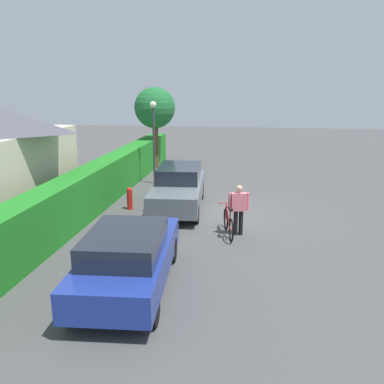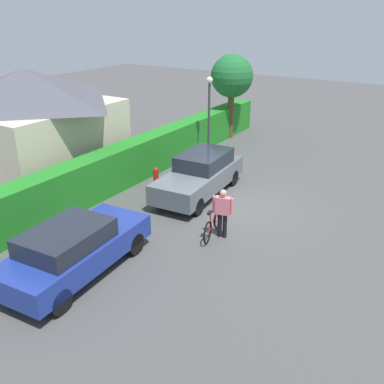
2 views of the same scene
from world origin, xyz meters
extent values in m
plane|color=#494949|center=(0.00, 0.00, 0.00)|extent=(60.00, 60.00, 0.00)
cube|color=#1F7B20|center=(0.00, 4.54, 0.78)|extent=(20.12, 0.90, 1.56)
cube|color=beige|center=(-1.01, 8.91, 1.41)|extent=(5.71, 5.90, 2.81)
pyramid|color=#4C4C56|center=(-1.01, 8.91, 3.49)|extent=(6.00, 6.19, 1.36)
cube|color=navy|center=(-5.71, 1.53, 0.62)|extent=(4.38, 2.03, 0.62)
cube|color=#1E232D|center=(-6.01, 1.51, 1.17)|extent=(2.28, 1.67, 0.48)
cylinder|color=black|center=(-4.32, 2.40, 0.31)|extent=(0.64, 0.22, 0.62)
cylinder|color=black|center=(-4.21, 0.87, 0.31)|extent=(0.64, 0.22, 0.62)
cylinder|color=black|center=(-7.22, 2.19, 0.31)|extent=(0.64, 0.22, 0.62)
cylinder|color=black|center=(-7.11, 0.66, 0.31)|extent=(0.64, 0.22, 0.62)
cube|color=slate|center=(0.26, 1.53, 0.64)|extent=(4.50, 1.97, 0.68)
cube|color=#1E232D|center=(0.69, 1.56, 1.25)|extent=(2.28, 1.61, 0.53)
cylinder|color=black|center=(1.70, 2.37, 0.30)|extent=(0.61, 0.22, 0.60)
cylinder|color=black|center=(1.80, 0.90, 0.30)|extent=(0.61, 0.22, 0.60)
cylinder|color=black|center=(-1.28, 2.16, 0.30)|extent=(0.61, 0.22, 0.60)
cylinder|color=black|center=(-1.18, 0.69, 0.30)|extent=(0.61, 0.22, 0.60)
torus|color=black|center=(-1.62, -0.32, 0.34)|extent=(0.67, 0.19, 0.68)
torus|color=black|center=(-2.62, -0.54, 0.34)|extent=(0.67, 0.19, 0.68)
cylinder|color=#B21E1E|center=(-1.93, -0.38, 0.57)|extent=(0.65, 0.18, 0.53)
cylinder|color=#B21E1E|center=(-2.34, -0.47, 0.60)|extent=(0.24, 0.09, 0.56)
cylinder|color=#B21E1E|center=(-2.06, -0.41, 0.82)|extent=(0.79, 0.21, 0.11)
cylinder|color=#B21E1E|center=(-2.43, -0.49, 0.33)|extent=(0.39, 0.12, 0.05)
cylinder|color=#B21E1E|center=(-1.62, -0.32, 0.58)|extent=(0.04, 0.04, 0.48)
cube|color=black|center=(-2.44, -0.50, 0.90)|extent=(0.24, 0.14, 0.06)
cylinder|color=#B21E1E|center=(-1.62, -0.32, 0.85)|extent=(0.13, 0.49, 0.03)
cylinder|color=black|center=(-2.07, -0.64, 0.38)|extent=(0.13, 0.13, 0.76)
cylinder|color=black|center=(-2.04, -0.79, 0.38)|extent=(0.13, 0.13, 0.76)
cube|color=#E5727F|center=(-2.05, -0.71, 1.03)|extent=(0.29, 0.48, 0.54)
sphere|color=tan|center=(-2.05, -0.71, 1.43)|extent=(0.21, 0.21, 0.21)
cylinder|color=#E5727F|center=(-2.11, -0.45, 1.04)|extent=(0.09, 0.09, 0.51)
cylinder|color=#E5727F|center=(-2.00, -0.98, 1.04)|extent=(0.09, 0.09, 0.51)
cylinder|color=#38383D|center=(4.03, 3.31, 1.70)|extent=(0.10, 0.10, 3.40)
sphere|color=#F2EDCC|center=(4.03, 3.31, 3.52)|extent=(0.28, 0.28, 0.28)
cylinder|color=brown|center=(7.69, 4.13, 1.27)|extent=(0.31, 0.31, 2.54)
sphere|color=#1F6831|center=(7.69, 4.13, 3.18)|extent=(2.14, 2.14, 2.14)
cylinder|color=red|center=(-0.01, 3.26, 0.35)|extent=(0.20, 0.20, 0.70)
sphere|color=red|center=(-0.01, 3.26, 0.72)|extent=(0.18, 0.18, 0.18)
camera|label=1|loc=(-13.79, -1.09, 4.39)|focal=38.56mm
camera|label=2|loc=(-12.19, -6.05, 6.35)|focal=40.36mm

